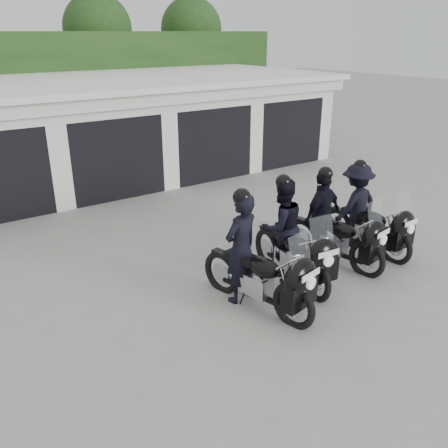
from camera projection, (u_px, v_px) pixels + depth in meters
ground at (239, 277)px, 8.93m from camera, size 80.00×80.00×0.00m
garage_block at (84, 132)px, 14.53m from camera, size 16.40×6.80×2.96m
background_vegetation at (46, 75)px, 17.92m from camera, size 20.00×3.90×5.80m
police_bike_a at (256, 262)px, 7.68m from camera, size 0.99×2.35×2.06m
police_bike_b at (287, 235)px, 8.64m from camera, size 0.98×2.30×2.00m
police_bike_c at (330, 222)px, 9.27m from camera, size 1.16×2.25×1.97m
police_bike_d at (362, 211)px, 9.85m from camera, size 1.19×2.23×1.94m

